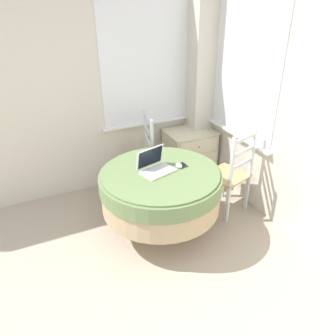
% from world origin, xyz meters
% --- Properties ---
extents(corner_room_shell, '(4.50, 4.56, 2.55)m').
position_xyz_m(corner_room_shell, '(1.29, 1.72, 1.28)').
color(corner_room_shell, beige).
rests_on(corner_room_shell, ground_plane).
extents(round_dining_table, '(1.20, 1.20, 0.72)m').
position_xyz_m(round_dining_table, '(1.06, 1.50, 0.55)').
color(round_dining_table, '#4C3D2D').
rests_on(round_dining_table, ground_plane).
extents(laptop, '(0.37, 0.32, 0.22)m').
position_xyz_m(laptop, '(1.02, 1.55, 0.77)').
color(laptop, white).
rests_on(laptop, round_dining_table).
extents(computer_mouse, '(0.06, 0.09, 0.05)m').
position_xyz_m(computer_mouse, '(1.25, 1.51, 0.74)').
color(computer_mouse, white).
rests_on(computer_mouse, round_dining_table).
extents(cell_phone, '(0.06, 0.11, 0.01)m').
position_xyz_m(cell_phone, '(1.31, 1.53, 0.73)').
color(cell_phone, '#2D2D33').
rests_on(cell_phone, round_dining_table).
extents(dining_chair_near_back_window, '(0.46, 0.47, 1.01)m').
position_xyz_m(dining_chair_near_back_window, '(1.14, 2.34, 0.47)').
color(dining_chair_near_back_window, tan).
rests_on(dining_chair_near_back_window, ground_plane).
extents(dining_chair_near_right_window, '(0.50, 0.50, 1.01)m').
position_xyz_m(dining_chair_near_right_window, '(1.91, 1.53, 0.47)').
color(dining_chair_near_right_window, tan).
rests_on(dining_chair_near_right_window, ground_plane).
extents(corner_cabinet, '(0.62, 0.50, 0.65)m').
position_xyz_m(corner_cabinet, '(1.90, 2.43, 0.33)').
color(corner_cabinet, beige).
rests_on(corner_cabinet, ground_plane).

